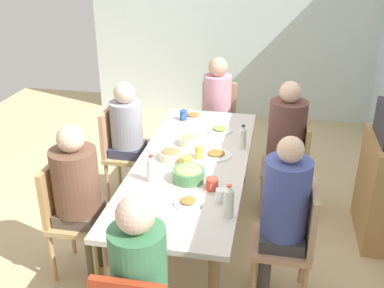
% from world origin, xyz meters
% --- Properties ---
extents(ground_plane, '(7.16, 7.16, 0.00)m').
position_xyz_m(ground_plane, '(0.00, 0.00, 0.00)').
color(ground_plane, tan).
extents(wall_left, '(0.12, 3.95, 2.60)m').
position_xyz_m(wall_left, '(-3.04, 0.00, 1.30)').
color(wall_left, silver).
rests_on(wall_left, ground_plane).
extents(dining_table, '(2.27, 0.87, 0.73)m').
position_xyz_m(dining_table, '(0.00, 0.00, 0.66)').
color(dining_table, silver).
rests_on(dining_table, ground_plane).
extents(chair_0, '(0.40, 0.40, 0.90)m').
position_xyz_m(chair_0, '(0.57, -0.82, 0.51)').
color(chair_0, tan).
rests_on(chair_0, ground_plane).
extents(person_0, '(0.33, 0.33, 1.21)m').
position_xyz_m(person_0, '(0.57, -0.73, 0.73)').
color(person_0, '#524F43').
rests_on(person_0, ground_plane).
extents(chair_1, '(0.40, 0.40, 0.90)m').
position_xyz_m(chair_1, '(-1.51, 0.00, 0.51)').
color(chair_1, tan).
rests_on(chair_1, ground_plane).
extents(person_1, '(0.30, 0.30, 1.22)m').
position_xyz_m(person_1, '(-1.42, 0.00, 0.73)').
color(person_1, navy).
rests_on(person_1, ground_plane).
extents(chair_2, '(0.40, 0.40, 0.90)m').
position_xyz_m(chair_2, '(-0.57, -0.82, 0.51)').
color(chair_2, tan).
rests_on(chair_2, ground_plane).
extents(person_2, '(0.30, 0.30, 1.17)m').
position_xyz_m(person_2, '(-0.57, -0.72, 0.70)').
color(person_2, navy).
rests_on(person_2, ground_plane).
extents(chair_3, '(0.40, 0.40, 0.90)m').
position_xyz_m(chair_3, '(0.57, 0.82, 0.51)').
color(chair_3, tan).
rests_on(chair_3, ground_plane).
extents(person_3, '(0.31, 0.31, 1.25)m').
position_xyz_m(person_3, '(0.57, 0.73, 0.75)').
color(person_3, '#494139').
rests_on(person_3, ground_plane).
extents(chair_4, '(0.40, 0.40, 0.90)m').
position_xyz_m(chair_4, '(-0.57, 0.82, 0.51)').
color(chair_4, tan).
rests_on(chair_4, ground_plane).
extents(person_4, '(0.33, 0.33, 1.27)m').
position_xyz_m(person_4, '(-0.57, 0.73, 0.76)').
color(person_4, '#453644').
rests_on(person_4, ground_plane).
extents(person_5, '(0.30, 0.30, 1.26)m').
position_xyz_m(person_5, '(1.42, 0.00, 0.75)').
color(person_5, '#363C3E').
rests_on(person_5, ground_plane).
extents(plate_0, '(0.25, 0.25, 0.04)m').
position_xyz_m(plate_0, '(-0.13, 0.18, 0.75)').
color(plate_0, white).
rests_on(plate_0, dining_table).
extents(plate_1, '(0.23, 0.23, 0.04)m').
position_xyz_m(plate_1, '(-0.65, 0.14, 0.75)').
color(plate_1, silver).
rests_on(plate_1, dining_table).
extents(plate_2, '(0.20, 0.20, 0.04)m').
position_xyz_m(plate_2, '(0.63, 0.10, 0.75)').
color(plate_2, white).
rests_on(plate_2, dining_table).
extents(plate_3, '(0.23, 0.23, 0.04)m').
position_xyz_m(plate_3, '(-0.95, -0.17, 0.75)').
color(plate_3, white).
rests_on(plate_3, dining_table).
extents(bowl_0, '(0.24, 0.24, 0.11)m').
position_xyz_m(bowl_0, '(0.31, 0.04, 0.79)').
color(bowl_0, '#4B8650').
rests_on(bowl_0, dining_table).
extents(bowl_1, '(0.19, 0.19, 0.09)m').
position_xyz_m(bowl_1, '(-0.00, -0.18, 0.78)').
color(bowl_1, beige).
rests_on(bowl_1, dining_table).
extents(bowl_2, '(0.17, 0.17, 0.09)m').
position_xyz_m(bowl_2, '(-0.30, -0.09, 0.78)').
color(bowl_2, beige).
rests_on(bowl_2, dining_table).
extents(cup_0, '(0.11, 0.07, 0.10)m').
position_xyz_m(cup_0, '(-0.07, 0.04, 0.78)').
color(cup_0, '#E3BF4D').
rests_on(cup_0, dining_table).
extents(cup_1, '(0.12, 0.09, 0.07)m').
position_xyz_m(cup_1, '(0.08, -0.03, 0.77)').
color(cup_1, '#EDBD4A').
rests_on(cup_1, dining_table).
extents(cup_2, '(0.13, 0.09, 0.09)m').
position_xyz_m(cup_2, '(0.41, 0.22, 0.78)').
color(cup_2, '#CB4633').
rests_on(cup_2, dining_table).
extents(cup_3, '(0.11, 0.07, 0.09)m').
position_xyz_m(cup_3, '(-0.86, -0.25, 0.78)').
color(cup_3, '#2A5099').
rests_on(cup_3, dining_table).
extents(cup_4, '(0.11, 0.07, 0.09)m').
position_xyz_m(cup_4, '(0.55, 0.31, 0.78)').
color(cup_4, white).
rests_on(cup_4, dining_table).
extents(bottle_0, '(0.06, 0.06, 0.21)m').
position_xyz_m(bottle_0, '(0.38, -0.23, 0.83)').
color(bottle_0, silver).
rests_on(bottle_0, dining_table).
extents(bottle_1, '(0.07, 0.07, 0.23)m').
position_xyz_m(bottle_1, '(0.73, 0.38, 0.84)').
color(bottle_1, silver).
rests_on(bottle_1, dining_table).
extents(bottle_2, '(0.06, 0.06, 0.22)m').
position_xyz_m(bottle_2, '(-0.31, 0.37, 0.83)').
color(bottle_2, silver).
rests_on(bottle_2, dining_table).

